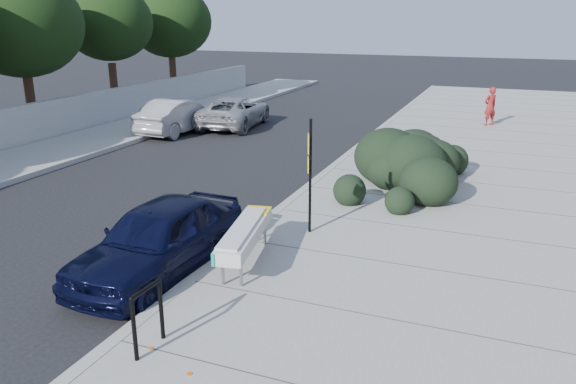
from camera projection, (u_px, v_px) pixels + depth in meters
name	position (u px, v px, depth m)	size (l,w,h in m)	color
ground	(190.00, 288.00, 9.74)	(120.00, 120.00, 0.00)	black
sidewalk_near	(534.00, 230.00, 12.17)	(11.20, 50.00, 0.15)	gray
sidewalk_far	(10.00, 164.00, 17.51)	(3.00, 50.00, 0.15)	gray
curb_near	(294.00, 199.00, 14.14)	(0.22, 50.00, 0.17)	#9E9E99
curb_far	(48.00, 169.00, 16.97)	(0.22, 50.00, 0.17)	#9E9E99
tree_far_d	(20.00, 24.00, 20.87)	(4.60, 4.60, 6.16)	#332114
tree_far_e	(108.00, 23.00, 25.30)	(4.00, 4.00, 5.90)	#332114
tree_far_f	(170.00, 22.00, 29.72)	(4.40, 4.40, 6.07)	#332114
bench	(245.00, 234.00, 10.20)	(0.94, 2.46, 0.72)	gray
bike_rack	(148.00, 312.00, 7.54)	(0.08, 0.64, 0.93)	black
sign_post	(310.00, 169.00, 11.46)	(0.14, 0.27, 2.41)	black
hedge	(408.00, 155.00, 14.77)	(2.29, 4.58, 1.72)	black
sedan_navy	(159.00, 239.00, 10.11)	(1.60, 3.99, 1.36)	black
wagon_silver	(178.00, 116.00, 22.42)	(1.44, 4.14, 1.36)	#A1A2A6
suv_silver	(234.00, 112.00, 23.64)	(2.10, 4.56, 1.27)	#9C9DA1
pedestrian	(490.00, 106.00, 23.08)	(0.58, 0.38, 1.58)	maroon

